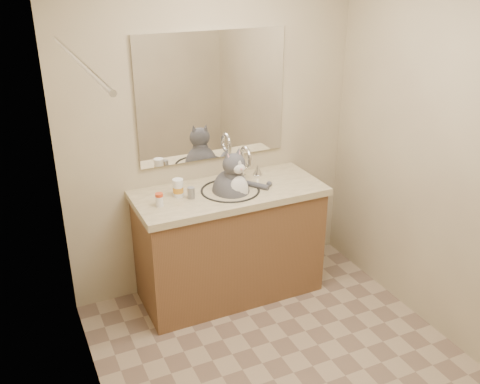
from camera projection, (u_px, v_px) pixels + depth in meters
name	position (u px, v px, depth m)	size (l,w,h in m)	color
room	(303.00, 196.00, 2.80)	(2.22, 2.52, 2.42)	gray
vanity	(230.00, 240.00, 3.91)	(1.34, 0.59, 1.12)	brown
mirror	(213.00, 97.00, 3.73)	(1.10, 0.02, 0.90)	white
shower_curtain	(101.00, 258.00, 2.55)	(0.02, 1.30, 1.93)	beige
cat	(232.00, 190.00, 3.72)	(0.41, 0.33, 0.52)	#49484E
pill_bottle_redcap	(159.00, 200.00, 3.48)	(0.07, 0.07, 0.09)	white
pill_bottle_orange	(178.00, 188.00, 3.62)	(0.10, 0.10, 0.13)	white
grey_canister	(191.00, 193.00, 3.60)	(0.06, 0.06, 0.08)	gray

